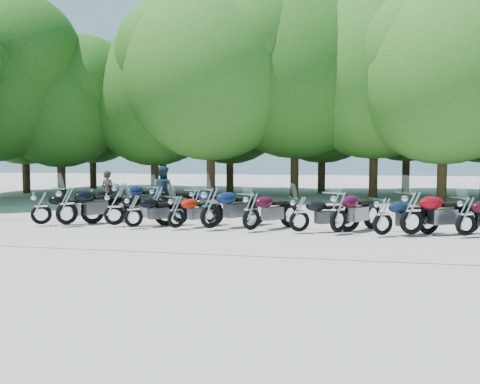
% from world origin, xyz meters
% --- Properties ---
extents(ground, '(90.00, 90.00, 0.00)m').
position_xyz_m(ground, '(0.00, 0.00, 0.00)').
color(ground, '#A49E94').
rests_on(ground, ground).
extents(tree_0, '(7.50, 7.50, 9.21)m').
position_xyz_m(tree_0, '(-15.42, 12.98, 5.45)').
color(tree_0, '#3A2614').
rests_on(tree_0, ground).
extents(tree_1, '(6.97, 6.97, 8.55)m').
position_xyz_m(tree_1, '(-12.04, 11.24, 5.06)').
color(tree_1, '#3A2614').
rests_on(tree_1, ground).
extents(tree_2, '(7.31, 7.31, 8.97)m').
position_xyz_m(tree_2, '(-7.25, 12.84, 5.31)').
color(tree_2, '#3A2614').
rests_on(tree_2, ground).
extents(tree_3, '(8.70, 8.70, 10.67)m').
position_xyz_m(tree_3, '(-3.57, 11.24, 6.32)').
color(tree_3, '#3A2614').
rests_on(tree_3, ground).
extents(tree_4, '(9.13, 9.13, 11.20)m').
position_xyz_m(tree_4, '(0.54, 13.09, 6.64)').
color(tree_4, '#3A2614').
rests_on(tree_4, ground).
extents(tree_5, '(9.04, 9.04, 11.10)m').
position_xyz_m(tree_5, '(4.61, 13.20, 6.57)').
color(tree_5, '#3A2614').
rests_on(tree_5, ground).
extents(tree_6, '(8.00, 8.00, 9.82)m').
position_xyz_m(tree_6, '(7.55, 10.82, 5.81)').
color(tree_6, '#3A2614').
rests_on(tree_6, ground).
extents(tree_9, '(7.59, 7.59, 9.32)m').
position_xyz_m(tree_9, '(-13.53, 17.59, 5.52)').
color(tree_9, '#3A2614').
rests_on(tree_9, ground).
extents(tree_10, '(7.78, 7.78, 9.55)m').
position_xyz_m(tree_10, '(-8.29, 16.97, 5.66)').
color(tree_10, '#3A2614').
rests_on(tree_10, ground).
extents(tree_11, '(7.56, 7.56, 9.28)m').
position_xyz_m(tree_11, '(-3.76, 16.43, 5.49)').
color(tree_11, '#3A2614').
rests_on(tree_11, ground).
extents(tree_12, '(7.88, 7.88, 9.67)m').
position_xyz_m(tree_12, '(1.80, 16.47, 5.72)').
color(tree_12, '#3A2614').
rests_on(tree_12, ground).
extents(tree_13, '(8.31, 8.31, 10.20)m').
position_xyz_m(tree_13, '(6.69, 17.47, 6.04)').
color(tree_13, '#3A2614').
rests_on(tree_13, ground).
extents(motorcycle_0, '(2.18, 1.78, 1.23)m').
position_xyz_m(motorcycle_0, '(-6.20, 0.39, 0.62)').
color(motorcycle_0, black).
rests_on(motorcycle_0, ground).
extents(motorcycle_1, '(2.06, 2.50, 1.42)m').
position_xyz_m(motorcycle_1, '(-5.33, 0.43, 0.71)').
color(motorcycle_1, black).
rests_on(motorcycle_1, ground).
extents(motorcycle_2, '(2.29, 1.50, 1.25)m').
position_xyz_m(motorcycle_2, '(-3.83, 0.66, 0.62)').
color(motorcycle_2, black).
rests_on(motorcycle_2, ground).
extents(motorcycle_3, '(1.93, 1.89, 1.17)m').
position_xyz_m(motorcycle_3, '(-3.08, 0.40, 0.59)').
color(motorcycle_3, black).
rests_on(motorcycle_3, ground).
extents(motorcycle_4, '(1.74, 2.04, 1.17)m').
position_xyz_m(motorcycle_4, '(-1.75, 0.49, 0.59)').
color(motorcycle_4, '#A01805').
rests_on(motorcycle_4, ground).
extents(motorcycle_5, '(2.17, 2.51, 1.45)m').
position_xyz_m(motorcycle_5, '(-0.70, 0.57, 0.72)').
color(motorcycle_5, '#0D1B3C').
rests_on(motorcycle_5, ground).
extents(motorcycle_6, '(1.91, 2.29, 1.30)m').
position_xyz_m(motorcycle_6, '(0.54, 0.50, 0.65)').
color(motorcycle_6, '#360716').
rests_on(motorcycle_6, ground).
extents(motorcycle_7, '(2.21, 1.54, 1.21)m').
position_xyz_m(motorcycle_7, '(1.94, 0.49, 0.61)').
color(motorcycle_7, black).
rests_on(motorcycle_7, ground).
extents(motorcycle_8, '(2.00, 2.46, 1.39)m').
position_xyz_m(motorcycle_8, '(3.03, 0.53, 0.70)').
color(motorcycle_8, '#39071D').
rests_on(motorcycle_8, ground).
extents(motorcycle_9, '(2.19, 1.73, 1.23)m').
position_xyz_m(motorcycle_9, '(4.23, 0.35, 0.61)').
color(motorcycle_9, black).
rests_on(motorcycle_9, ground).
extents(motorcycle_10, '(2.60, 1.84, 1.43)m').
position_xyz_m(motorcycle_10, '(5.01, 0.54, 0.71)').
color(motorcycle_10, maroon).
rests_on(motorcycle_10, ground).
extents(motorcycle_11, '(2.28, 1.74, 1.27)m').
position_xyz_m(motorcycle_11, '(6.42, 0.64, 0.64)').
color(motorcycle_11, black).
rests_on(motorcycle_11, ground).
extents(motorcycle_12, '(1.97, 1.78, 1.15)m').
position_xyz_m(motorcycle_12, '(-6.09, 3.23, 0.58)').
color(motorcycle_12, black).
rests_on(motorcycle_12, ground).
extents(motorcycle_13, '(2.14, 2.40, 1.40)m').
position_xyz_m(motorcycle_13, '(-4.85, 3.28, 0.70)').
color(motorcycle_13, '#0E163D').
rests_on(motorcycle_13, ground).
extents(motorcycle_14, '(1.81, 2.33, 1.30)m').
position_xyz_m(motorcycle_14, '(-3.36, 3.08, 0.65)').
color(motorcycle_14, black).
rests_on(motorcycle_14, ground).
extents(motorcycle_15, '(1.47, 2.17, 1.19)m').
position_xyz_m(motorcycle_15, '(-2.01, 3.29, 0.59)').
color(motorcycle_15, '#0E143E').
rests_on(motorcycle_15, ground).
extents(rider_0, '(0.69, 0.55, 1.66)m').
position_xyz_m(rider_0, '(-5.73, 4.07, 0.83)').
color(rider_0, black).
rests_on(rider_0, ground).
extents(rider_1, '(1.03, 0.88, 1.85)m').
position_xyz_m(rider_1, '(-3.38, 3.72, 0.92)').
color(rider_1, '#1D303D').
rests_on(rider_1, ground).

